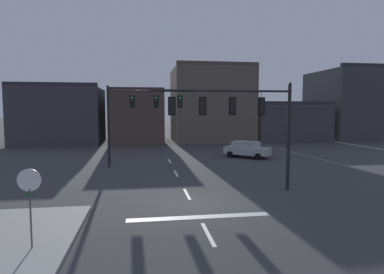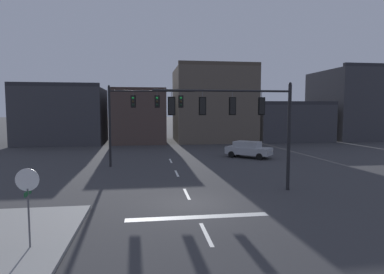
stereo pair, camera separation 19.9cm
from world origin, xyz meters
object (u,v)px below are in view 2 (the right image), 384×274
Objects in this scene: signal_mast_near_side at (242,114)px; stop_sign at (28,189)px; signal_mast_far_side at (137,110)px; car_lot_nearside at (248,149)px.

signal_mast_near_side is 2.84× the size of stop_sign.
car_lot_nearside is (10.70, 3.51, -3.89)m from signal_mast_far_side.
signal_mast_far_side is 11.92m from car_lot_nearside.
stop_sign is 24.09m from car_lot_nearside.
signal_mast_far_side reaches higher than signal_mast_near_side.
stop_sign is at bearing -144.35° from signal_mast_near_side.
stop_sign reaches higher than car_lot_nearside.
car_lot_nearside is at bearing 54.61° from stop_sign.
signal_mast_far_side is at bearing -161.87° from car_lot_nearside.
car_lot_nearside is at bearing 70.52° from signal_mast_near_side.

